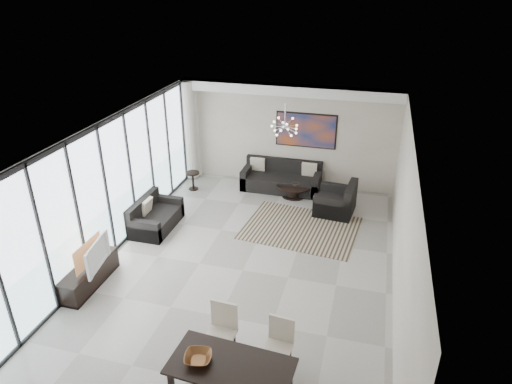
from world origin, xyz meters
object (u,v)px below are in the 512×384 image
(coffee_table, at_px, (294,189))
(tv_console, at_px, (89,275))
(sofa_main, at_px, (282,180))
(dining_table, at_px, (231,370))
(television, at_px, (93,254))

(coffee_table, bearing_deg, tv_console, -122.28)
(coffee_table, bearing_deg, sofa_main, 139.55)
(coffee_table, distance_m, tv_console, 5.84)
(coffee_table, xyz_separation_m, dining_table, (0.40, -6.81, 0.44))
(tv_console, distance_m, television, 0.53)
(dining_table, bearing_deg, coffee_table, 93.39)
(coffee_table, bearing_deg, television, -121.01)
(sofa_main, bearing_deg, dining_table, -83.42)
(coffee_table, relative_size, sofa_main, 0.44)
(sofa_main, height_order, tv_console, sofa_main)
(sofa_main, xyz_separation_m, dining_table, (0.83, -7.17, 0.36))
(tv_console, bearing_deg, coffee_table, 57.72)
(coffee_table, distance_m, television, 5.77)
(television, bearing_deg, tv_console, 86.02)
(coffee_table, height_order, dining_table, dining_table)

